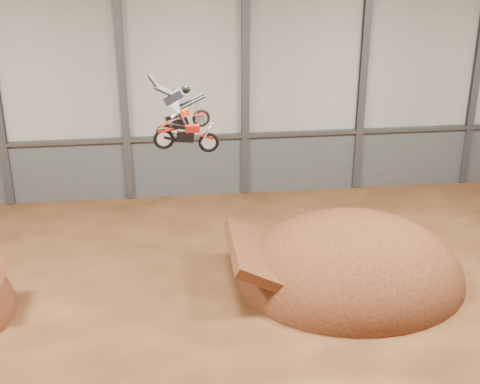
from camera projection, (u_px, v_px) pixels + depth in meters
name	position (u px, v px, depth m)	size (l,w,h in m)	color
floor	(207.00, 348.00, 25.44)	(40.00, 40.00, 0.00)	#482713
back_wall	(184.00, 76.00, 36.39)	(40.00, 0.10, 14.00)	#ADA699
lower_band_back	(187.00, 167.00, 38.36)	(39.80, 0.18, 3.50)	#4B4E52
steel_rail	(186.00, 138.00, 37.52)	(39.80, 0.35, 0.20)	#47494F
steel_column_2	(122.00, 79.00, 35.84)	(0.40, 0.36, 13.90)	#47494F
steel_column_3	(245.00, 75.00, 36.58)	(0.40, 0.36, 13.90)	#47494F
steel_column_4	(363.00, 72.00, 37.31)	(0.40, 0.36, 13.90)	#47494F
steel_column_5	(477.00, 69.00, 38.05)	(0.40, 0.36, 13.90)	#47494F
landing_ramp	(350.00, 280.00, 30.11)	(10.19, 9.02, 5.88)	#411E10
fmx_rider_a	(185.00, 109.00, 25.53)	(2.20, 0.84, 1.99)	red
fmx_rider_b	(184.00, 115.00, 24.19)	(3.22, 0.92, 2.76)	red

